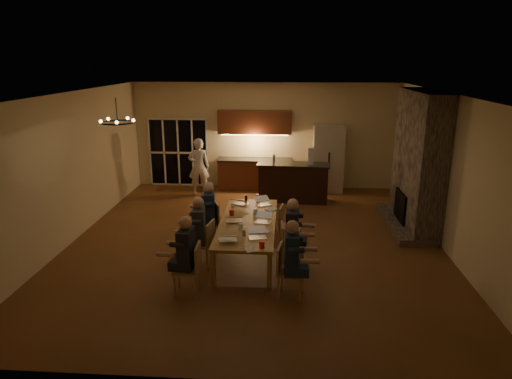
% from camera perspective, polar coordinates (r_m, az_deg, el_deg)
% --- Properties ---
extents(floor, '(9.00, 9.00, 0.00)m').
position_cam_1_polar(floor, '(10.10, -0.13, -6.53)').
color(floor, brown).
rests_on(floor, ground).
extents(back_wall, '(8.00, 0.04, 3.20)m').
position_cam_1_polar(back_wall, '(14.02, 1.15, 6.73)').
color(back_wall, beige).
rests_on(back_wall, ground).
extents(left_wall, '(0.04, 9.00, 3.20)m').
position_cam_1_polar(left_wall, '(10.66, -22.27, 2.49)').
color(left_wall, beige).
rests_on(left_wall, ground).
extents(right_wall, '(0.04, 9.00, 3.20)m').
position_cam_1_polar(right_wall, '(10.15, 23.14, 1.76)').
color(right_wall, beige).
rests_on(right_wall, ground).
extents(ceiling, '(8.00, 9.00, 0.04)m').
position_cam_1_polar(ceiling, '(9.35, -0.15, 12.00)').
color(ceiling, white).
rests_on(ceiling, back_wall).
extents(french_doors, '(1.86, 0.08, 2.10)m').
position_cam_1_polar(french_doors, '(14.45, -9.66, 4.57)').
color(french_doors, black).
rests_on(french_doors, ground).
extents(fireplace, '(0.58, 2.50, 3.20)m').
position_cam_1_polar(fireplace, '(11.17, 19.64, 3.34)').
color(fireplace, '#776C5E').
rests_on(fireplace, ground).
extents(kitchenette, '(2.24, 0.68, 2.40)m').
position_cam_1_polar(kitchenette, '(13.80, -0.17, 4.89)').
color(kitchenette, brown).
rests_on(kitchenette, ground).
extents(refrigerator, '(0.90, 0.68, 2.00)m').
position_cam_1_polar(refrigerator, '(13.81, 8.98, 3.85)').
color(refrigerator, beige).
rests_on(refrigerator, ground).
extents(dining_table, '(1.10, 2.93, 0.75)m').
position_cam_1_polar(dining_table, '(9.28, -1.01, -6.16)').
color(dining_table, tan).
rests_on(dining_table, ground).
extents(bar_island, '(2.04, 0.82, 1.08)m').
position_cam_1_polar(bar_island, '(12.79, 4.68, 0.88)').
color(bar_island, black).
rests_on(bar_island, ground).
extents(chair_left_near, '(0.45, 0.45, 0.89)m').
position_cam_1_polar(chair_left_near, '(7.94, -8.67, -9.82)').
color(chair_left_near, tan).
rests_on(chair_left_near, ground).
extents(chair_left_mid, '(0.51, 0.51, 0.89)m').
position_cam_1_polar(chair_left_mid, '(8.95, -6.89, -6.67)').
color(chair_left_mid, tan).
rests_on(chair_left_mid, ground).
extents(chair_left_far, '(0.56, 0.56, 0.89)m').
position_cam_1_polar(chair_left_far, '(9.96, -6.03, -4.22)').
color(chair_left_far, tan).
rests_on(chair_left_far, ground).
extents(chair_right_near, '(0.50, 0.50, 0.89)m').
position_cam_1_polar(chair_right_near, '(7.80, 4.40, -10.15)').
color(chair_right_near, tan).
rests_on(chair_right_near, ground).
extents(chair_right_mid, '(0.47, 0.47, 0.89)m').
position_cam_1_polar(chair_right_mid, '(8.77, 4.59, -7.09)').
color(chair_right_mid, tan).
rests_on(chair_right_mid, ground).
extents(chair_right_far, '(0.50, 0.50, 0.89)m').
position_cam_1_polar(chair_right_far, '(9.73, 4.30, -4.67)').
color(chair_right_far, tan).
rests_on(chair_right_far, ground).
extents(person_left_near, '(0.66, 0.66, 1.38)m').
position_cam_1_polar(person_left_near, '(7.87, -8.66, -8.10)').
color(person_left_near, '#22242C').
rests_on(person_left_near, ground).
extents(person_right_near, '(0.61, 0.61, 1.38)m').
position_cam_1_polar(person_right_near, '(7.63, 4.48, -8.75)').
color(person_right_near, '#1D2849').
rests_on(person_right_near, ground).
extents(person_left_mid, '(0.66, 0.66, 1.38)m').
position_cam_1_polar(person_left_mid, '(8.85, -7.12, -5.21)').
color(person_left_mid, '#383D43').
rests_on(person_left_mid, ground).
extents(person_right_mid, '(0.65, 0.65, 1.38)m').
position_cam_1_polar(person_right_mid, '(8.71, 4.54, -5.51)').
color(person_right_mid, '#22242C').
rests_on(person_right_mid, ground).
extents(person_left_far, '(0.68, 0.68, 1.38)m').
position_cam_1_polar(person_left_far, '(9.83, -5.81, -2.98)').
color(person_left_far, '#1D2849').
rests_on(person_left_far, ground).
extents(standing_person, '(0.66, 0.48, 1.68)m').
position_cam_1_polar(standing_person, '(13.41, -7.16, 2.85)').
color(standing_person, silver).
rests_on(standing_person, ground).
extents(chandelier, '(0.63, 0.63, 0.03)m').
position_cam_1_polar(chandelier, '(8.87, -16.92, 8.03)').
color(chandelier, black).
rests_on(chandelier, ceiling).
extents(laptop_a, '(0.36, 0.33, 0.23)m').
position_cam_1_polar(laptop_a, '(8.18, -3.53, -5.63)').
color(laptop_a, silver).
rests_on(laptop_a, dining_table).
extents(laptop_b, '(0.37, 0.34, 0.23)m').
position_cam_1_polar(laptop_b, '(8.27, 0.20, -5.36)').
color(laptop_b, silver).
rests_on(laptop_b, dining_table).
extents(laptop_c, '(0.35, 0.31, 0.23)m').
position_cam_1_polar(laptop_c, '(9.11, -2.74, -3.31)').
color(laptop_c, silver).
rests_on(laptop_c, dining_table).
extents(laptop_d, '(0.37, 0.34, 0.23)m').
position_cam_1_polar(laptop_d, '(9.04, 0.88, -3.46)').
color(laptop_d, silver).
rests_on(laptop_d, dining_table).
extents(laptop_e, '(0.39, 0.37, 0.23)m').
position_cam_1_polar(laptop_e, '(10.15, -1.91, -1.24)').
color(laptop_e, silver).
rests_on(laptop_e, dining_table).
extents(laptop_f, '(0.41, 0.39, 0.23)m').
position_cam_1_polar(laptop_f, '(10.08, 0.92, -1.35)').
color(laptop_f, silver).
rests_on(laptop_f, dining_table).
extents(mug_front, '(0.08, 0.08, 0.10)m').
position_cam_1_polar(mug_front, '(8.74, -1.94, -4.60)').
color(mug_front, white).
rests_on(mug_front, dining_table).
extents(mug_mid, '(0.09, 0.09, 0.10)m').
position_cam_1_polar(mug_mid, '(9.57, -0.09, -2.72)').
color(mug_mid, white).
rests_on(mug_mid, dining_table).
extents(mug_back, '(0.07, 0.07, 0.10)m').
position_cam_1_polar(mug_back, '(9.94, -2.92, -2.03)').
color(mug_back, white).
rests_on(mug_back, dining_table).
extents(redcup_near, '(0.10, 0.10, 0.12)m').
position_cam_1_polar(redcup_near, '(7.88, 0.74, -6.90)').
color(redcup_near, red).
rests_on(redcup_near, dining_table).
extents(redcup_mid, '(0.10, 0.10, 0.12)m').
position_cam_1_polar(redcup_mid, '(9.46, -3.06, -2.90)').
color(redcup_mid, red).
rests_on(redcup_mid, dining_table).
extents(redcup_far, '(0.09, 0.09, 0.12)m').
position_cam_1_polar(redcup_far, '(10.51, 0.18, -0.92)').
color(redcup_far, red).
rests_on(redcup_far, dining_table).
extents(can_silver, '(0.07, 0.07, 0.12)m').
position_cam_1_polar(can_silver, '(8.40, -1.52, -5.40)').
color(can_silver, '#B2B2B7').
rests_on(can_silver, dining_table).
extents(can_cola, '(0.06, 0.06, 0.12)m').
position_cam_1_polar(can_cola, '(10.42, -1.25, -1.07)').
color(can_cola, '#3F0F0C').
rests_on(can_cola, dining_table).
extents(can_right, '(0.06, 0.06, 0.12)m').
position_cam_1_polar(can_right, '(9.35, 1.53, -3.12)').
color(can_right, '#B2B2B7').
rests_on(can_right, dining_table).
extents(plate_near, '(0.23, 0.23, 0.02)m').
position_cam_1_polar(plate_near, '(8.59, 0.95, -5.27)').
color(plate_near, white).
rests_on(plate_near, dining_table).
extents(plate_left, '(0.27, 0.27, 0.02)m').
position_cam_1_polar(plate_left, '(8.27, -3.83, -6.19)').
color(plate_left, white).
rests_on(plate_left, dining_table).
extents(plate_far, '(0.27, 0.27, 0.02)m').
position_cam_1_polar(plate_far, '(9.84, 1.86, -2.45)').
color(plate_far, white).
rests_on(plate_far, dining_table).
extents(notepad, '(0.23, 0.26, 0.01)m').
position_cam_1_polar(notepad, '(7.81, -0.82, -7.56)').
color(notepad, white).
rests_on(notepad, dining_table).
extents(bar_bottle, '(0.07, 0.07, 0.24)m').
position_cam_1_polar(bar_bottle, '(12.68, 2.25, 3.86)').
color(bar_bottle, '#99999E').
rests_on(bar_bottle, bar_island).
extents(bar_blender, '(0.16, 0.16, 0.46)m').
position_cam_1_polar(bar_blender, '(12.57, 6.86, 4.16)').
color(bar_blender, silver).
rests_on(bar_blender, bar_island).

